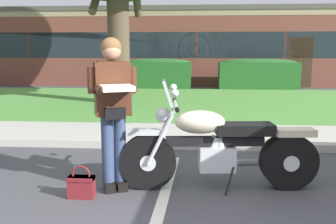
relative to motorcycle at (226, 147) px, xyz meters
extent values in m
cube|color=#B7B2A8|center=(-0.61, 1.67, -0.43)|extent=(60.00, 0.20, 0.12)
cube|color=#B7B2A8|center=(-0.61, 2.52, -0.45)|extent=(60.00, 1.50, 0.08)
cube|color=#518E3D|center=(-0.61, 6.75, -0.46)|extent=(60.00, 6.96, 0.06)
cylinder|color=black|center=(-0.88, -0.08, -0.17)|extent=(0.65, 0.16, 0.64)
cylinder|color=silver|center=(-0.88, -0.08, -0.17)|extent=(0.19, 0.14, 0.18)
cylinder|color=black|center=(0.72, 0.06, -0.17)|extent=(0.65, 0.24, 0.64)
cylinder|color=silver|center=(0.72, 0.06, -0.17)|extent=(0.20, 0.21, 0.18)
cube|color=silver|center=(-0.88, -0.08, 0.18)|extent=(0.45, 0.18, 0.06)
cube|color=beige|center=(0.77, 0.06, 0.17)|extent=(0.46, 0.24, 0.08)
cylinder|color=silver|center=(-0.73, -0.15, 0.11)|extent=(0.31, 0.07, 0.58)
cylinder|color=silver|center=(-0.75, 0.01, 0.11)|extent=(0.31, 0.07, 0.58)
sphere|color=silver|center=(-0.70, -0.07, 0.37)|extent=(0.17, 0.17, 0.17)
cylinder|color=silver|center=(-0.57, -0.05, 0.49)|extent=(0.10, 0.72, 0.03)
cylinder|color=black|center=(-0.53, -0.41, 0.49)|extent=(0.05, 0.10, 0.04)
cylinder|color=black|center=(-0.60, 0.30, 0.49)|extent=(0.05, 0.10, 0.04)
sphere|color=silver|center=(-0.56, -0.35, 0.65)|extent=(0.08, 0.08, 0.08)
sphere|color=silver|center=(-0.61, 0.24, 0.65)|extent=(0.08, 0.08, 0.08)
cube|color=#B2BCC6|center=(-0.65, -0.06, 0.59)|extent=(0.17, 0.37, 0.35)
cube|color=black|center=(-0.13, -0.02, 0.07)|extent=(1.10, 0.20, 0.10)
ellipsoid|color=beige|center=(-0.30, -0.03, 0.29)|extent=(0.59, 0.37, 0.26)
cube|color=black|center=(0.20, 0.01, 0.21)|extent=(0.66, 0.34, 0.12)
cube|color=silver|center=(-0.10, -0.01, -0.13)|extent=(0.42, 0.27, 0.28)
cylinder|color=silver|center=(-0.13, -0.02, 0.03)|extent=(0.18, 0.13, 0.21)
cylinder|color=silver|center=(-0.06, -0.01, 0.03)|extent=(0.18, 0.13, 0.21)
cylinder|color=silver|center=(0.26, 0.16, -0.23)|extent=(0.60, 0.13, 0.08)
cylinder|color=silver|center=(0.46, 0.18, -0.23)|extent=(0.60, 0.13, 0.08)
cylinder|color=black|center=(0.03, -0.16, -0.34)|extent=(0.12, 0.13, 0.30)
cube|color=black|center=(-1.19, -0.10, -0.44)|extent=(0.19, 0.26, 0.10)
cube|color=black|center=(-1.32, -0.15, -0.44)|extent=(0.19, 0.26, 0.10)
cylinder|color=navy|center=(-1.19, -0.08, -0.06)|extent=(0.14, 0.14, 0.86)
cylinder|color=navy|center=(-1.32, -0.13, -0.06)|extent=(0.14, 0.14, 0.86)
cube|color=#4C2819|center=(-1.26, -0.10, 0.66)|extent=(0.43, 0.35, 0.58)
cube|color=#4C2819|center=(-1.26, -0.10, 0.93)|extent=(0.35, 0.30, 0.06)
sphere|color=#A87A5B|center=(-1.26, -0.10, 1.07)|extent=(0.21, 0.21, 0.21)
sphere|color=brown|center=(-1.26, -0.09, 1.10)|extent=(0.23, 0.23, 0.23)
cube|color=black|center=(-1.21, -0.23, 0.41)|extent=(0.24, 0.17, 0.12)
cylinder|color=#4C2819|center=(-1.05, -0.19, 0.68)|extent=(0.21, 0.35, 0.09)
cylinder|color=#4C2819|center=(-1.35, -0.31, 0.68)|extent=(0.21, 0.35, 0.09)
cylinder|color=#4C2819|center=(-1.05, -0.04, 0.76)|extent=(0.10, 0.10, 0.28)
cylinder|color=#4C2819|center=(-1.46, -0.20, 0.76)|extent=(0.10, 0.10, 0.28)
cube|color=beige|center=(-1.15, -0.38, 0.70)|extent=(0.42, 0.42, 0.05)
cube|color=maroon|center=(-1.56, -0.38, -0.37)|extent=(0.28, 0.12, 0.24)
cube|color=maroon|center=(-1.56, -0.39, -0.27)|extent=(0.28, 0.13, 0.04)
torus|color=maroon|center=(-1.56, -0.38, -0.23)|extent=(0.20, 0.02, 0.20)
cylinder|color=#4C3D2D|center=(-2.50, 6.27, 1.11)|extent=(0.61, 0.61, 3.20)
cube|color=#235623|center=(-1.81, 10.60, 0.06)|extent=(2.65, 0.90, 1.10)
ellipsoid|color=#235623|center=(-1.81, 10.60, 0.61)|extent=(2.51, 0.84, 0.28)
cube|color=#235623|center=(2.17, 10.60, 0.06)|extent=(3.09, 0.90, 1.10)
ellipsoid|color=#235623|center=(2.17, 10.60, 0.61)|extent=(2.93, 0.84, 0.28)
cube|color=brown|center=(-0.27, 16.15, 1.12)|extent=(21.65, 9.08, 3.23)
cube|color=#998466|center=(-0.27, 11.65, 2.62)|extent=(21.65, 0.10, 0.24)
cube|color=#4C4742|center=(-0.27, 16.15, 2.84)|extent=(21.87, 9.17, 0.20)
cube|color=#1E282D|center=(-0.27, 11.64, 1.29)|extent=(18.41, 0.06, 1.10)
cube|color=brown|center=(-7.63, 11.63, 1.29)|extent=(0.08, 0.04, 1.20)
cube|color=brown|center=(-3.95, 11.63, 1.29)|extent=(0.08, 0.04, 1.20)
cube|color=brown|center=(-0.27, 11.63, 1.29)|extent=(0.08, 0.04, 1.20)
cube|color=brown|center=(3.41, 11.63, 1.29)|extent=(0.08, 0.04, 1.20)
cube|color=#473323|center=(4.06, 11.65, 0.56)|extent=(1.00, 0.08, 2.10)
camera|label=1|loc=(-0.37, -3.98, 1.08)|focal=38.66mm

